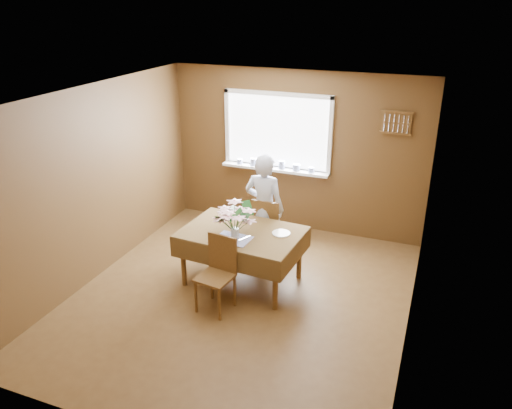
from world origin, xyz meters
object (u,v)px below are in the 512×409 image
at_px(seated_woman, 264,208).
at_px(chair_near, 218,270).
at_px(dining_table, 242,238).
at_px(chair_far, 268,226).
at_px(flower_bouquet, 235,217).

bearing_deg(seated_woman, chair_near, 88.96).
relative_size(dining_table, seated_woman, 1.01).
bearing_deg(dining_table, chair_far, 86.60).
bearing_deg(flower_bouquet, seated_woman, 85.85).
bearing_deg(seated_woman, dining_table, 88.92).
distance_m(chair_far, chair_near, 1.33).
xyz_separation_m(dining_table, chair_far, (0.09, 0.71, -0.14)).
xyz_separation_m(chair_near, flower_bouquet, (0.03, 0.43, 0.51)).
distance_m(dining_table, seated_woman, 0.70).
relative_size(chair_far, seated_woman, 0.59).
height_order(chair_far, flower_bouquet, flower_bouquet).
distance_m(chair_near, flower_bouquet, 0.67).
xyz_separation_m(chair_far, flower_bouquet, (-0.11, -0.89, 0.51)).
bearing_deg(chair_far, chair_near, 84.84).
bearing_deg(chair_far, flower_bouquet, 83.96).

